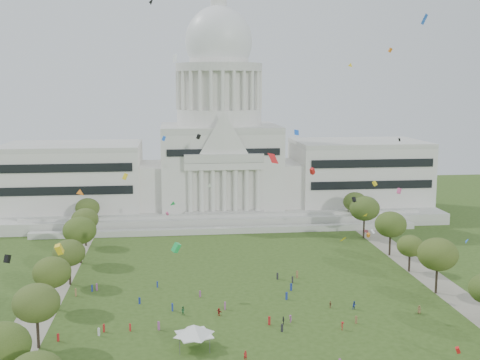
# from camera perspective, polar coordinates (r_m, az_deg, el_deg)

# --- Properties ---
(ground) EXTENTS (400.00, 400.00, 0.00)m
(ground) POSITION_cam_1_polar(r_m,az_deg,el_deg) (126.01, 2.41, -14.10)
(ground) COLOR #324B18
(ground) RESTS_ON ground
(capitol) EXTENTS (160.00, 64.50, 91.30)m
(capitol) POSITION_cam_1_polar(r_m,az_deg,el_deg) (230.38, -1.95, 2.24)
(capitol) COLOR beige
(capitol) RESTS_ON ground
(path_left) EXTENTS (8.00, 160.00, 0.04)m
(path_left) POSITION_cam_1_polar(r_m,az_deg,el_deg) (155.53, -17.46, -9.95)
(path_left) COLOR gray
(path_left) RESTS_ON ground
(path_right) EXTENTS (8.00, 160.00, 0.04)m
(path_right) POSITION_cam_1_polar(r_m,az_deg,el_deg) (166.46, 17.47, -8.69)
(path_right) COLOR gray
(path_right) RESTS_ON ground
(row_tree_l_0) EXTENTS (8.85, 8.85, 12.59)m
(row_tree_l_0) POSITION_cam_1_polar(r_m,az_deg,el_deg) (104.74, -21.60, -14.40)
(row_tree_l_0) COLOR black
(row_tree_l_0) RESTS_ON ground
(row_tree_l_1) EXTENTS (8.86, 8.86, 12.59)m
(row_tree_l_1) POSITION_cam_1_polar(r_m,az_deg,el_deg) (121.37, -18.75, -10.98)
(row_tree_l_1) COLOR black
(row_tree_l_1) RESTS_ON ground
(row_tree_l_2) EXTENTS (8.42, 8.42, 11.97)m
(row_tree_l_2) POSITION_cam_1_polar(r_m,az_deg,el_deg) (140.53, -17.40, -8.35)
(row_tree_l_2) COLOR black
(row_tree_l_2) RESTS_ON ground
(row_tree_r_2) EXTENTS (9.55, 9.55, 13.58)m
(row_tree_r_2) POSITION_cam_1_polar(r_m,az_deg,el_deg) (151.27, 18.24, -6.71)
(row_tree_r_2) COLOR black
(row_tree_r_2) RESTS_ON ground
(row_tree_l_3) EXTENTS (8.12, 8.12, 11.55)m
(row_tree_l_3) POSITION_cam_1_polar(r_m,az_deg,el_deg) (156.13, -15.92, -6.66)
(row_tree_l_3) COLOR black
(row_tree_l_3) RESTS_ON ground
(row_tree_r_3) EXTENTS (7.01, 7.01, 9.98)m
(row_tree_r_3) POSITION_cam_1_polar(r_m,az_deg,el_deg) (167.07, 15.83, -6.03)
(row_tree_r_3) COLOR black
(row_tree_r_3) RESTS_ON ground
(row_tree_l_4) EXTENTS (9.29, 9.29, 13.21)m
(row_tree_l_4) POSITION_cam_1_polar(r_m,az_deg,el_deg) (173.53, -14.96, -4.65)
(row_tree_l_4) COLOR black
(row_tree_l_4) RESTS_ON ground
(row_tree_r_4) EXTENTS (9.19, 9.19, 13.06)m
(row_tree_r_4) POSITION_cam_1_polar(r_m,az_deg,el_deg) (180.69, 14.10, -4.11)
(row_tree_r_4) COLOR black
(row_tree_r_4) RESTS_ON ground
(row_tree_l_5) EXTENTS (8.33, 8.33, 11.85)m
(row_tree_l_5) POSITION_cam_1_polar(r_m,az_deg,el_deg) (191.83, -14.49, -3.63)
(row_tree_l_5) COLOR black
(row_tree_l_5) RESTS_ON ground
(row_tree_r_5) EXTENTS (9.82, 9.82, 13.96)m
(row_tree_r_5) POSITION_cam_1_polar(r_m,az_deg,el_deg) (198.68, 11.72, -2.65)
(row_tree_r_5) COLOR black
(row_tree_r_5) RESTS_ON ground
(row_tree_l_6) EXTENTS (8.19, 8.19, 11.64)m
(row_tree_l_6) POSITION_cam_1_polar(r_m,az_deg,el_deg) (209.66, -14.26, -2.60)
(row_tree_l_6) COLOR black
(row_tree_l_6) RESTS_ON ground
(row_tree_r_6) EXTENTS (8.42, 8.42, 11.97)m
(row_tree_r_6) POSITION_cam_1_polar(r_m,az_deg,el_deg) (216.44, 10.85, -2.06)
(row_tree_r_6) COLOR black
(row_tree_r_6) RESTS_ON ground
(event_tent) EXTENTS (10.33, 10.33, 4.68)m
(event_tent) POSITION_cam_1_polar(r_m,az_deg,el_deg) (117.63, -4.38, -13.94)
(event_tent) COLOR #4C4C4C
(event_tent) RESTS_ON ground
(person_0) EXTENTS (1.03, 1.04, 1.81)m
(person_0) POSITION_cam_1_polar(r_m,az_deg,el_deg) (140.01, 16.63, -11.67)
(person_0) COLOR olive
(person_0) RESTS_ON ground
(person_2) EXTENTS (1.03, 0.77, 1.89)m
(person_2) POSITION_cam_1_polar(r_m,az_deg,el_deg) (138.94, 10.79, -11.59)
(person_2) COLOR navy
(person_2) RESTS_ON ground
(person_3) EXTENTS (0.84, 1.16, 1.61)m
(person_3) POSITION_cam_1_polar(r_m,az_deg,el_deg) (130.20, 4.79, -12.96)
(person_3) COLOR #994C8C
(person_3) RESTS_ON ground
(person_4) EXTENTS (0.74, 1.11, 1.76)m
(person_4) POSITION_cam_1_polar(r_m,az_deg,el_deg) (128.98, 4.13, -13.14)
(person_4) COLOR #26262B
(person_4) RESTS_ON ground
(person_5) EXTENTS (1.51, 1.59, 1.70)m
(person_5) POSITION_cam_1_polar(r_m,az_deg,el_deg) (133.27, -2.01, -12.38)
(person_5) COLOR #B21E1E
(person_5) RESTS_ON ground
(person_7) EXTENTS (0.79, 0.67, 1.86)m
(person_7) POSITION_cam_1_polar(r_m,az_deg,el_deg) (113.56, 0.51, -16.29)
(person_7) COLOR #B21E1E
(person_7) RESTS_ON ground
(person_8) EXTENTS (1.09, 0.91, 1.92)m
(person_8) POSITION_cam_1_polar(r_m,az_deg,el_deg) (134.14, -5.44, -12.22)
(person_8) COLOR #33723F
(person_8) RESTS_ON ground
(person_9) EXTENTS (0.81, 1.24, 1.77)m
(person_9) POSITION_cam_1_polar(r_m,az_deg,el_deg) (127.76, 9.69, -13.47)
(person_9) COLOR #B21E1E
(person_9) RESTS_ON ground
(person_10) EXTENTS (0.83, 1.07, 1.61)m
(person_10) POSITION_cam_1_polar(r_m,az_deg,el_deg) (138.93, 8.56, -11.59)
(person_10) COLOR olive
(person_10) RESTS_ON ground
(distant_crowd) EXTENTS (61.41, 35.04, 1.88)m
(distant_crowd) POSITION_cam_1_polar(r_m,az_deg,el_deg) (138.88, -3.75, -11.49)
(distant_crowd) COLOR #B21E1E
(distant_crowd) RESTS_ON ground
(kite_swarm) EXTENTS (87.60, 105.34, 64.86)m
(kite_swarm) POSITION_cam_1_polar(r_m,az_deg,el_deg) (125.40, 3.11, -0.10)
(kite_swarm) COLOR black
(kite_swarm) RESTS_ON ground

